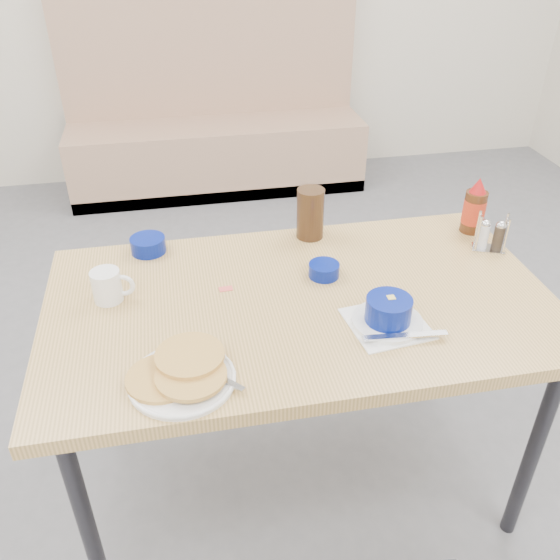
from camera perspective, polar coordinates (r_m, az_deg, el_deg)
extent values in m
plane|color=slate|center=(2.03, 3.27, -23.83)|extent=(6.00, 6.00, 0.00)
cube|color=tan|center=(4.07, -6.01, 11.88)|extent=(1.90, 0.55, 0.45)
cube|color=tan|center=(4.13, -6.77, 19.38)|extent=(1.90, 0.12, 1.00)
cube|color=#2D2D33|center=(4.14, -5.86, 9.50)|extent=(1.90, 0.55, 0.08)
cube|color=tan|center=(1.65, 2.00, -2.35)|extent=(1.40, 0.80, 0.04)
cylinder|color=#2D2D33|center=(1.70, -18.07, -21.57)|extent=(0.04, 0.04, 0.72)
cylinder|color=#2D2D33|center=(1.91, 23.20, -14.92)|extent=(0.04, 0.04, 0.72)
cylinder|color=#2D2D33|center=(2.13, -16.83, -7.48)|extent=(0.04, 0.04, 0.72)
cylinder|color=#2D2D33|center=(2.31, 15.22, -3.64)|extent=(0.04, 0.04, 0.72)
cylinder|color=white|center=(1.40, -9.40, -9.47)|extent=(0.25, 0.25, 0.01)
cylinder|color=#E1A954|center=(1.39, -11.33, -9.22)|extent=(0.16, 0.16, 0.01)
cylinder|color=#E1A954|center=(1.37, -8.56, -9.10)|extent=(0.16, 0.16, 0.01)
cylinder|color=#E1A954|center=(1.41, -8.69, -7.18)|extent=(0.16, 0.16, 0.01)
cube|color=silver|center=(1.37, -5.33, -9.55)|extent=(0.09, 0.09, 0.00)
cylinder|color=white|center=(1.68, -16.33, -0.54)|extent=(0.08, 0.08, 0.09)
cylinder|color=black|center=(1.66, -16.55, 0.62)|extent=(0.07, 0.07, 0.00)
torus|color=white|center=(1.67, -14.88, -0.51)|extent=(0.07, 0.02, 0.07)
cube|color=white|center=(1.57, 10.24, -4.15)|extent=(0.22, 0.22, 0.00)
cylinder|color=white|center=(1.57, 10.27, -3.93)|extent=(0.18, 0.18, 0.01)
cylinder|color=navy|center=(1.54, 10.40, -2.81)|extent=(0.12, 0.12, 0.07)
cylinder|color=white|center=(1.53, 10.50, -2.03)|extent=(0.11, 0.11, 0.01)
cube|color=#F4DB60|center=(1.53, 10.64, -1.75)|extent=(0.02, 0.02, 0.01)
cube|color=silver|center=(1.51, 11.95, -5.26)|extent=(0.22, 0.04, 0.01)
cylinder|color=navy|center=(1.89, -12.58, 3.33)|extent=(0.11, 0.11, 0.05)
cylinder|color=navy|center=(1.73, 4.26, 0.97)|extent=(0.09, 0.09, 0.04)
cylinder|color=#372111|center=(1.91, 2.93, 6.42)|extent=(0.10, 0.10, 0.17)
cube|color=silver|center=(1.98, 19.40, 2.89)|extent=(0.11, 0.09, 0.00)
cylinder|color=silver|center=(1.93, 18.56, 4.24)|extent=(0.01, 0.01, 0.11)
cylinder|color=silver|center=(1.94, 20.97, 3.94)|extent=(0.01, 0.01, 0.11)
cylinder|color=silver|center=(1.96, 18.48, 4.82)|extent=(0.01, 0.01, 0.11)
cylinder|color=silver|center=(1.98, 20.85, 4.51)|extent=(0.01, 0.01, 0.11)
cylinder|color=silver|center=(1.96, 18.97, 4.00)|extent=(0.03, 0.03, 0.08)
cylinder|color=#3F3326|center=(1.96, 20.27, 3.83)|extent=(0.03, 0.03, 0.08)
cylinder|color=#47230F|center=(2.04, 18.14, 6.25)|extent=(0.07, 0.07, 0.14)
cylinder|color=red|center=(2.04, 18.15, 6.32)|extent=(0.07, 0.07, 0.08)
cone|color=#B41111|center=(2.00, 18.61, 8.64)|extent=(0.05, 0.05, 0.05)
cube|color=#E9534D|center=(1.69, -5.24, -0.85)|extent=(0.04, 0.03, 0.00)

